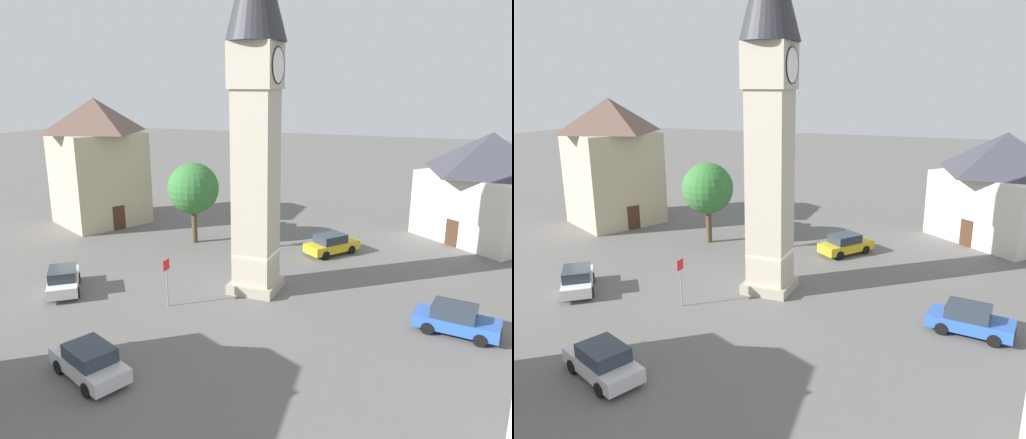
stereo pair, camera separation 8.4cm
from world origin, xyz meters
TOP-DOWN VIEW (x-y plane):
  - ground_plane at (0.00, 0.00)m, footprint 200.00×200.00m
  - clock_tower at (0.00, 0.00)m, footprint 3.42×3.42m
  - car_blue_kerb at (8.32, -2.76)m, footprint 4.31×3.82m
  - car_silver_kerb at (-1.49, -11.45)m, footprint 2.29×4.33m
  - car_red_corner at (-4.60, 10.79)m, footprint 4.26×3.92m
  - car_white_side at (-11.49, 3.14)m, footprint 3.13×4.46m
  - car_black_far at (12.36, 4.77)m, footprint 4.40×2.56m
  - pedestrian at (8.48, 1.57)m, footprint 0.41×0.43m
  - tree at (7.11, 8.08)m, footprint 4.02×4.02m
  - building_corner_back at (16.53, -13.34)m, footprint 11.76×12.00m
  - building_hall_far at (9.40, 18.92)m, footprint 9.47×9.41m
  - road_sign at (-4.07, 3.79)m, footprint 0.60×0.07m

SIDE VIEW (x-z plane):
  - ground_plane at x=0.00m, z-range 0.00..0.00m
  - car_blue_kerb at x=8.32m, z-range 0.00..1.53m
  - car_silver_kerb at x=-1.49m, z-range 0.00..1.53m
  - car_red_corner at x=-4.60m, z-range 0.00..1.53m
  - car_white_side at x=-11.49m, z-range 0.00..1.53m
  - car_black_far at x=12.36m, z-range 0.00..1.53m
  - pedestrian at x=8.48m, z-range 0.16..1.86m
  - road_sign at x=-4.07m, z-range 0.50..3.30m
  - tree at x=7.11m, z-range 1.18..7.59m
  - building_corner_back at x=16.53m, z-range 0.10..8.78m
  - building_hall_far at x=9.40m, z-range 0.11..11.27m
  - clock_tower at x=0.00m, z-range 1.79..22.76m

